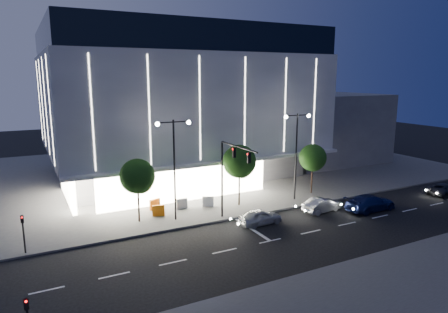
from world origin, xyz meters
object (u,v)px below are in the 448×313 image
Objects in this scene: car_fourth at (446,189)px; barrier_c at (155,204)px; street_lamp_west at (174,155)px; tree_mid at (240,163)px; traffic_mast at (230,167)px; car_third at (370,203)px; barrier_a at (158,211)px; car_lead at (260,217)px; tree_right at (313,159)px; car_second at (322,205)px; street_lamp_east at (296,144)px; tree_left at (138,178)px; barrier_b at (182,204)px; barrier_d at (208,201)px; ped_signal_far at (23,230)px.

barrier_c is at bearing 71.23° from car_fourth.
tree_mid is (7.03, 1.02, -1.62)m from street_lamp_west.
tree_mid is (3.03, 3.68, -0.69)m from traffic_mast.
car_third is (17.50, -5.83, -5.19)m from street_lamp_west.
car_third reaches higher than barrier_a.
car_fourth is (24.79, -3.15, -4.40)m from traffic_mast.
tree_right is at bearing -63.97° from car_lead.
tree_mid is 8.77m from car_second.
street_lamp_east is at bearing 68.44° from car_fourth.
car_second is 0.78× the size of car_third.
car_lead is at bearing -29.39° from tree_left.
barrier_b is (-5.49, 1.45, -3.68)m from tree_mid.
traffic_mast is 0.79× the size of street_lamp_east.
tree_mid is (-5.97, 1.02, -1.62)m from street_lamp_east.
traffic_mast reaches higher than tree_right.
traffic_mast reaches higher than barrier_d.
barrier_c is (-2.34, 1.00, 0.00)m from barrier_b.
street_lamp_east reaches higher than barrier_b.
barrier_c is (-18.30, 9.30, -0.12)m from car_third.
street_lamp_east reaches higher than tree_right.
tree_right is (19.00, -0.00, -0.15)m from tree_left.
ped_signal_far is 9.61m from tree_left.
car_lead is (18.21, -2.65, -1.22)m from ped_signal_far.
barrier_c is at bearing 62.01° from car_third.
traffic_mast is at bearing -129.42° from tree_mid.
car_third is at bearing 88.73° from car_fourth.
barrier_c is (-7.83, 2.45, -3.68)m from tree_mid.
tree_left is 4.71m from barrier_c.
car_second is (6.99, 0.13, 0.02)m from car_lead.
barrier_c is at bearing 154.78° from barrier_b.
tree_mid is 5.59× the size of barrier_b.
barrier_d is at bearing 71.20° from car_fourth.
barrier_c is (-13.80, 3.47, -5.31)m from street_lamp_east.
barrier_d is (-8.93, 1.96, -5.31)m from street_lamp_east.
tree_left is at bearing 58.86° from car_lead.
tree_left is 1.46× the size of car_lead.
barrier_c is (-29.59, 9.29, 0.03)m from car_fourth.
traffic_mast reaches higher than barrier_b.
tree_left reaches higher than barrier_b.
ped_signal_far is at bearing -164.39° from tree_left.
barrier_a is (-18.57, 7.39, -0.12)m from car_third.
car_third reaches higher than car_second.
car_third is at bearing -13.19° from traffic_mast.
street_lamp_west is 2.01× the size of car_fourth.
tree_mid is 1.48× the size of car_second.
car_lead is at bearing -152.22° from tree_right.
tree_right is 17.40m from barrier_a.
traffic_mast is 6.43× the size of barrier_d.
tree_right is at bearing -28.07° from barrier_c.
street_lamp_east reaches higher than tree_left.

